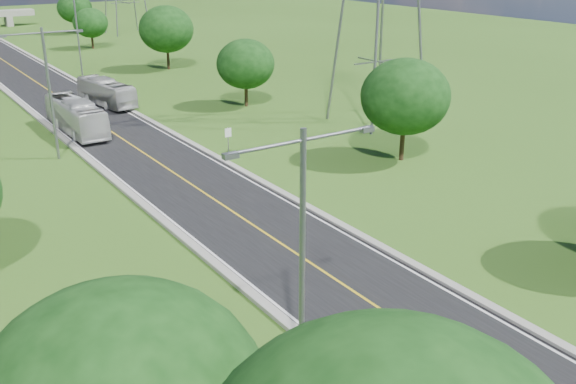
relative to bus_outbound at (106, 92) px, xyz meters
The scene contains 15 objects.
ground 3.45m from the bus_outbound, behind, with size 260.00×260.00×0.00m, color #315718.
road 6.68m from the bus_outbound, 118.75° to the left, with size 8.00×150.00×0.06m, color black.
curb_left 9.45m from the bus_outbound, 142.20° to the left, with size 0.50×150.00×0.22m, color gray.
curb_right 5.98m from the bus_outbound, 79.13° to the left, with size 0.50×150.00×0.22m, color gray.
speed_limit_sign 22.37m from the bus_outbound, 84.74° to the right, with size 0.55×0.09×2.40m.
streetlight_near_left 49.33m from the bus_outbound, 100.73° to the right, with size 5.90×0.25×10.00m.
streetlight_mid_left 18.37m from the bus_outbound, 120.94° to the right, with size 5.90×0.25×10.00m.
streetlight_far_right 18.54m from the bus_outbound, 80.87° to the left, with size 5.90×0.25×10.00m.
tree_rb 33.07m from the bus_outbound, 66.99° to the right, with size 6.72×6.72×7.82m.
tree_rc 14.75m from the bus_outbound, 34.88° to the right, with size 5.88×5.88×6.84m.
tree_rd 21.32m from the bus_outbound, 48.65° to the left, with size 7.14×7.14×8.30m.
tree_re 41.41m from the bus_outbound, 74.06° to the left, with size 5.46×5.46×6.35m.
tree_rf 61.64m from the bus_outbound, 76.04° to the left, with size 6.30×6.30×7.33m.
bus_outbound is the anchor object (origin of this frame).
bus_inbound 10.31m from the bus_outbound, 123.31° to the right, with size 2.45×10.47×2.92m, color silver.
Camera 1 is at (-17.57, -4.39, 15.51)m, focal length 40.00 mm.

